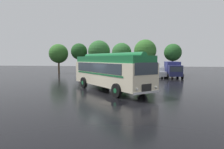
# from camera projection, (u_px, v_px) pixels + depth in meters

# --- Properties ---
(ground_plane) EXTENTS (120.00, 120.00, 0.00)m
(ground_plane) POSITION_uv_depth(u_px,v_px,m) (104.00, 92.00, 17.81)
(ground_plane) COLOR black
(vintage_bus) EXTENTS (8.45, 9.22, 3.49)m
(vintage_bus) POSITION_uv_depth(u_px,v_px,m) (110.00, 70.00, 18.40)
(vintage_bus) COLOR beige
(vintage_bus) RESTS_ON ground
(car_near_left) EXTENTS (2.40, 4.40, 1.66)m
(car_near_left) POSITION_uv_depth(u_px,v_px,m) (104.00, 72.00, 32.67)
(car_near_left) COLOR black
(car_near_left) RESTS_ON ground
(car_mid_left) EXTENTS (2.33, 4.37, 1.66)m
(car_mid_left) POSITION_uv_depth(u_px,v_px,m) (121.00, 72.00, 32.21)
(car_mid_left) COLOR #144C28
(car_mid_left) RESTS_ON ground
(car_mid_right) EXTENTS (2.19, 4.31, 1.66)m
(car_mid_right) POSITION_uv_depth(u_px,v_px,m) (140.00, 72.00, 31.89)
(car_mid_right) COLOR silver
(car_mid_right) RESTS_ON ground
(car_far_right) EXTENTS (2.35, 4.38, 1.66)m
(car_far_right) POSITION_uv_depth(u_px,v_px,m) (158.00, 72.00, 31.36)
(car_far_right) COLOR #B7BABF
(car_far_right) RESTS_ON ground
(box_van) EXTENTS (2.38, 5.79, 2.50)m
(box_van) POSITION_uv_depth(u_px,v_px,m) (173.00, 69.00, 31.30)
(box_van) COLOR navy
(box_van) RESTS_ON ground
(tree_far_left) EXTENTS (3.86, 3.86, 5.94)m
(tree_far_left) POSITION_uv_depth(u_px,v_px,m) (58.00, 53.00, 40.22)
(tree_far_left) COLOR #4C3823
(tree_far_left) RESTS_ON ground
(tree_left_of_centre) EXTENTS (3.24, 3.24, 6.03)m
(tree_left_of_centre) POSITION_uv_depth(u_px,v_px,m) (79.00, 51.00, 39.83)
(tree_left_of_centre) COLOR #4C3823
(tree_left_of_centre) RESTS_ON ground
(tree_centre) EXTENTS (4.35, 4.35, 6.58)m
(tree_centre) POSITION_uv_depth(u_px,v_px,m) (99.00, 51.00, 39.43)
(tree_centre) COLOR #4C3823
(tree_centre) RESTS_ON ground
(tree_right_of_centre) EXTENTS (3.74, 3.74, 5.99)m
(tree_right_of_centre) POSITION_uv_depth(u_px,v_px,m) (122.00, 53.00, 38.12)
(tree_right_of_centre) COLOR #4C3823
(tree_right_of_centre) RESTS_ON ground
(tree_far_right) EXTENTS (4.09, 4.09, 6.51)m
(tree_far_right) POSITION_uv_depth(u_px,v_px,m) (146.00, 51.00, 36.90)
(tree_far_right) COLOR #4C3823
(tree_far_right) RESTS_ON ground
(tree_extra_right) EXTENTS (3.18, 3.18, 5.70)m
(tree_extra_right) POSITION_uv_depth(u_px,v_px,m) (172.00, 52.00, 36.49)
(tree_extra_right) COLOR #4C3823
(tree_extra_right) RESTS_ON ground
(puddle_patch) EXTENTS (1.93, 1.93, 0.01)m
(puddle_patch) POSITION_uv_depth(u_px,v_px,m) (114.00, 102.00, 13.58)
(puddle_patch) COLOR black
(puddle_patch) RESTS_ON ground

